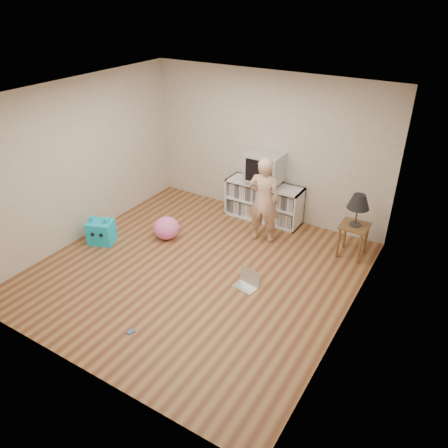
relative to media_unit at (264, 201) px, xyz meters
name	(u,v)px	position (x,y,z in m)	size (l,w,h in m)	color
ground	(196,271)	(-0.11, -2.04, -0.35)	(4.50, 4.50, 0.00)	brown
walls	(193,193)	(-0.11, -2.04, 0.95)	(4.52, 4.52, 2.60)	beige
ceiling	(190,97)	(-0.11, -2.04, 2.25)	(4.50, 4.50, 0.01)	white
media_unit	(264,201)	(0.00, 0.00, 0.00)	(1.40, 0.45, 0.70)	white
dvd_deck	(265,182)	(0.00, -0.02, 0.39)	(0.45, 0.35, 0.07)	gray
crt_tv	(265,167)	(0.00, -0.02, 0.67)	(0.60, 0.53, 0.50)	#B4B4BA
side_table	(354,232)	(1.75, -0.39, 0.07)	(0.42, 0.42, 0.55)	brown
table_lamp	(359,202)	(1.75, -0.39, 0.59)	(0.34, 0.34, 0.52)	#333333
person	(264,200)	(0.32, -0.69, 0.39)	(0.54, 0.35, 1.47)	#D9AC94
laptop	(248,282)	(0.74, -1.95, -0.29)	(0.37, 0.31, 0.23)	silver
playing_cards	(131,332)	(-0.05, -3.56, -0.34)	(0.07, 0.09, 0.02)	#4867C2
plush_blue	(101,232)	(-1.93, -2.17, -0.15)	(0.49, 0.44, 0.47)	#0FC3FE
plush_pink	(166,228)	(-1.09, -1.49, -0.16)	(0.45, 0.45, 0.38)	pink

